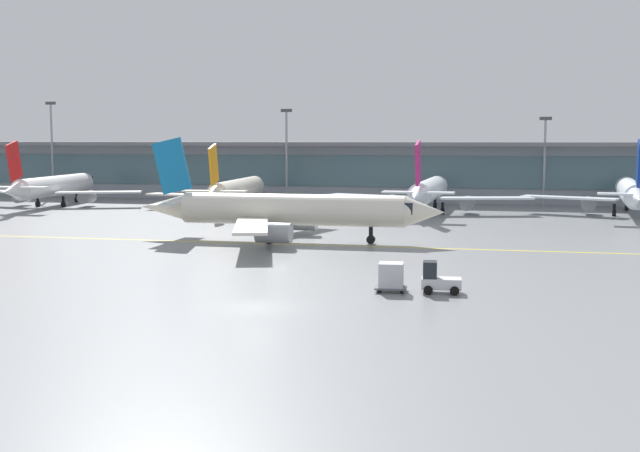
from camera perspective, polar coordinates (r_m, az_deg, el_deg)
name	(u,v)px	position (r m, az deg, el deg)	size (l,w,h in m)	color
ground_plane	(259,308)	(49.01, -4.32, -5.77)	(400.00, 400.00, 0.00)	gray
taxiway_centreline_stripe	(288,244)	(78.21, -2.29, -1.28)	(110.00, 0.36, 0.01)	yellow
terminal_concourse	(415,171)	(133.48, 6.70, 3.88)	(180.99, 11.00, 9.60)	#8C939E
gate_airplane_0	(54,186)	(128.74, -18.21, 2.66)	(27.67, 29.89, 9.90)	white
gate_airplane_1	(237,190)	(116.17, -5.87, 2.54)	(26.69, 28.75, 9.52)	silver
gate_airplane_2	(429,191)	(111.92, 7.67, 2.46)	(28.14, 30.21, 10.02)	white
gate_airplane_3	(631,193)	(114.52, 21.04, 2.20)	(28.31, 30.55, 10.11)	white
taxiing_regional_jet	(289,210)	(79.90, -2.21, 1.10)	(30.95, 28.87, 10.28)	silver
baggage_tug	(438,280)	(53.93, 8.30, -3.75)	(2.71, 1.80, 2.10)	silver
cargo_dolly_lead	(391,276)	(53.97, 5.02, -3.53)	(2.22, 1.77, 1.94)	#595B60
apron_light_mast_0	(52,146)	(146.70, -18.34, 5.37)	(1.80, 0.36, 16.42)	gray
apron_light_mast_1	(287,151)	(129.82, -2.37, 5.27)	(1.80, 0.36, 14.86)	gray
apron_light_mast_2	(545,157)	(126.20, 15.52, 4.69)	(1.80, 0.36, 13.39)	gray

